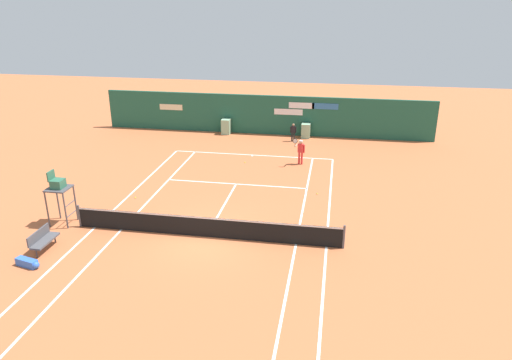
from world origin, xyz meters
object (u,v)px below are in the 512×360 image
(ball_kid_right_post, at_px, (293,131))
(tennis_ball_by_sideline, at_px, (135,198))
(player_bench, at_px, (43,239))
(umpire_chair, at_px, (58,188))
(player_on_baseline, at_px, (301,150))
(tennis_ball_mid_court, at_px, (317,194))
(tennis_ball_near_service_line, at_px, (245,162))
(equipment_bag, at_px, (29,263))

(ball_kid_right_post, bearing_deg, tennis_ball_by_sideline, 57.97)
(player_bench, height_order, ball_kid_right_post, ball_kid_right_post)
(umpire_chair, bearing_deg, player_on_baseline, 134.98)
(player_bench, xyz_separation_m, tennis_ball_by_sideline, (1.60, 5.78, -0.48))
(ball_kid_right_post, distance_m, tennis_ball_mid_court, 9.94)
(umpire_chair, relative_size, tennis_ball_near_service_line, 38.21)
(equipment_bag, xyz_separation_m, player_on_baseline, (9.51, 14.01, 0.79))
(player_bench, bearing_deg, tennis_ball_near_service_line, 153.27)
(player_bench, relative_size, ball_kid_right_post, 1.12)
(tennis_ball_mid_court, bearing_deg, ball_kid_right_post, 103.23)
(umpire_chair, xyz_separation_m, ball_kid_right_post, (9.29, 15.17, -1.01))
(ball_kid_right_post, distance_m, tennis_ball_by_sideline, 13.84)
(equipment_bag, height_order, tennis_ball_by_sideline, equipment_bag)
(equipment_bag, height_order, tennis_ball_mid_court, equipment_bag)
(equipment_bag, height_order, tennis_ball_near_service_line, equipment_bag)
(tennis_ball_by_sideline, bearing_deg, tennis_ball_near_service_line, 54.87)
(player_on_baseline, relative_size, ball_kid_right_post, 1.35)
(umpire_chair, bearing_deg, player_bench, 12.31)
(player_bench, height_order, tennis_ball_by_sideline, player_bench)
(equipment_bag, bearing_deg, player_bench, 98.02)
(player_on_baseline, distance_m, tennis_ball_near_service_line, 3.62)
(equipment_bag, distance_m, player_on_baseline, 16.95)
(ball_kid_right_post, distance_m, tennis_ball_near_service_line, 5.90)
(player_on_baseline, relative_size, tennis_ball_near_service_line, 26.49)
(player_bench, xyz_separation_m, tennis_ball_mid_court, (11.02, 7.96, -0.48))
(player_bench, height_order, tennis_ball_near_service_line, player_bench)
(umpire_chair, distance_m, equipment_bag, 4.18)
(player_bench, distance_m, tennis_ball_near_service_line, 13.82)
(player_bench, bearing_deg, player_on_baseline, 142.55)
(umpire_chair, relative_size, ball_kid_right_post, 1.95)
(tennis_ball_mid_court, height_order, tennis_ball_by_sideline, same)
(player_on_baseline, xyz_separation_m, tennis_ball_near_service_line, (-3.49, -0.33, -0.91))
(player_bench, xyz_separation_m, ball_kid_right_post, (8.75, 17.61, 0.26))
(player_on_baseline, height_order, tennis_ball_by_sideline, player_on_baseline)
(ball_kid_right_post, bearing_deg, equipment_bag, 64.82)
(ball_kid_right_post, relative_size, tennis_ball_by_sideline, 19.57)
(umpire_chair, xyz_separation_m, tennis_ball_by_sideline, (2.13, 3.34, -1.75))
(umpire_chair, xyz_separation_m, equipment_bag, (0.72, -3.78, -1.62))
(player_on_baseline, height_order, ball_kid_right_post, player_on_baseline)
(ball_kid_right_post, xyz_separation_m, tennis_ball_mid_court, (2.27, -9.65, -0.73))
(tennis_ball_mid_court, relative_size, tennis_ball_by_sideline, 1.00)
(tennis_ball_mid_court, bearing_deg, tennis_ball_by_sideline, -166.99)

